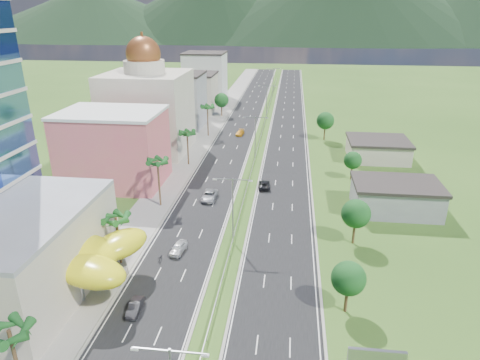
% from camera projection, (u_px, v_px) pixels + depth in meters
% --- Properties ---
extents(ground, '(500.00, 500.00, 0.00)m').
position_uv_depth(ground, '(223.00, 278.00, 59.17)').
color(ground, '#2D5119').
rests_on(ground, ground).
extents(road_left, '(11.00, 260.00, 0.04)m').
position_uv_depth(road_left, '(243.00, 120.00, 142.92)').
color(road_left, black).
rests_on(road_left, ground).
extents(road_right, '(11.00, 260.00, 0.04)m').
position_uv_depth(road_right, '(288.00, 122.00, 141.25)').
color(road_right, black).
rests_on(road_right, ground).
extents(sidewalk_left, '(7.00, 260.00, 0.12)m').
position_uv_depth(sidewalk_left, '(215.00, 119.00, 143.95)').
color(sidewalk_left, gray).
rests_on(sidewalk_left, ground).
extents(median_guardrail, '(0.10, 216.06, 0.76)m').
position_uv_depth(median_guardrail, '(261.00, 134.00, 125.27)').
color(median_guardrail, gray).
rests_on(median_guardrail, ground).
extents(streetlight_median_b, '(6.04, 0.25, 11.00)m').
position_uv_depth(streetlight_median_b, '(233.00, 204.00, 65.87)').
color(streetlight_median_b, gray).
rests_on(streetlight_median_b, ground).
extents(streetlight_median_c, '(6.04, 0.25, 11.00)m').
position_uv_depth(streetlight_median_c, '(255.00, 134.00, 102.72)').
color(streetlight_median_c, gray).
rests_on(streetlight_median_c, ground).
extents(streetlight_median_d, '(6.04, 0.25, 11.00)m').
position_uv_depth(streetlight_median_d, '(267.00, 98.00, 144.18)').
color(streetlight_median_d, gray).
rests_on(streetlight_median_d, ground).
extents(streetlight_median_e, '(6.04, 0.25, 11.00)m').
position_uv_depth(streetlight_median_e, '(273.00, 78.00, 185.64)').
color(streetlight_median_e, gray).
rests_on(streetlight_median_e, ground).
extents(lime_canopy, '(18.00, 15.00, 7.40)m').
position_uv_depth(lime_canopy, '(67.00, 253.00, 55.84)').
color(lime_canopy, yellow).
rests_on(lime_canopy, ground).
extents(pink_shophouse, '(20.00, 15.00, 15.00)m').
position_uv_depth(pink_shophouse, '(114.00, 149.00, 88.97)').
color(pink_shophouse, '#D7586A').
rests_on(pink_shophouse, ground).
extents(domed_building, '(20.00, 20.00, 28.70)m').
position_uv_depth(domed_building, '(148.00, 107.00, 108.72)').
color(domed_building, '#C0B59F').
rests_on(domed_building, ground).
extents(midrise_grey, '(16.00, 15.00, 16.00)m').
position_uv_depth(midrise_grey, '(177.00, 101.00, 132.89)').
color(midrise_grey, gray).
rests_on(midrise_grey, ground).
extents(midrise_beige, '(16.00, 15.00, 13.00)m').
position_uv_depth(midrise_beige, '(193.00, 93.00, 153.72)').
color(midrise_beige, '#BDAF9B').
rests_on(midrise_beige, ground).
extents(midrise_white, '(16.00, 15.00, 18.00)m').
position_uv_depth(midrise_white, '(205.00, 77.00, 173.98)').
color(midrise_white, silver).
rests_on(midrise_white, ground).
extents(shed_near, '(15.00, 10.00, 5.00)m').
position_uv_depth(shed_near, '(395.00, 198.00, 78.17)').
color(shed_near, gray).
rests_on(shed_near, ground).
extents(shed_far, '(14.00, 12.00, 4.40)m').
position_uv_depth(shed_far, '(377.00, 150.00, 105.70)').
color(shed_far, '#BDAF9B').
rests_on(shed_far, ground).
extents(palm_tree_a, '(3.60, 3.60, 9.10)m').
position_uv_depth(palm_tree_a, '(9.00, 335.00, 37.63)').
color(palm_tree_a, '#47301C').
rests_on(palm_tree_a, ground).
extents(palm_tree_b, '(3.60, 3.60, 8.10)m').
position_uv_depth(palm_tree_b, '(116.00, 220.00, 60.10)').
color(palm_tree_b, '#47301C').
rests_on(palm_tree_b, ground).
extents(palm_tree_c, '(3.60, 3.60, 9.60)m').
position_uv_depth(palm_tree_c, '(158.00, 163.00, 77.99)').
color(palm_tree_c, '#47301C').
rests_on(palm_tree_c, ground).
extents(palm_tree_d, '(3.60, 3.60, 8.60)m').
position_uv_depth(palm_tree_d, '(187.00, 134.00, 99.54)').
color(palm_tree_d, '#47301C').
rests_on(palm_tree_d, ground).
extents(palm_tree_e, '(3.60, 3.60, 9.40)m').
position_uv_depth(palm_tree_e, '(207.00, 108.00, 122.29)').
color(palm_tree_e, '#47301C').
rests_on(palm_tree_e, ground).
extents(leafy_tree_lfar, '(4.90, 4.90, 8.05)m').
position_uv_depth(leafy_tree_lfar, '(221.00, 100.00, 146.34)').
color(leafy_tree_lfar, '#47301C').
rests_on(leafy_tree_lfar, ground).
extents(leafy_tree_ra, '(4.20, 4.20, 6.90)m').
position_uv_depth(leafy_tree_ra, '(349.00, 278.00, 51.01)').
color(leafy_tree_ra, '#47301C').
rests_on(leafy_tree_ra, ground).
extents(leafy_tree_rb, '(4.55, 4.55, 7.47)m').
position_uv_depth(leafy_tree_rb, '(356.00, 214.00, 66.19)').
color(leafy_tree_rb, '#47301C').
rests_on(leafy_tree_rb, ground).
extents(leafy_tree_rc, '(3.85, 3.85, 6.33)m').
position_uv_depth(leafy_tree_rc, '(353.00, 160.00, 91.96)').
color(leafy_tree_rc, '#47301C').
rests_on(leafy_tree_rc, ground).
extents(leafy_tree_rd, '(4.90, 4.90, 8.05)m').
position_uv_depth(leafy_tree_rd, '(325.00, 121.00, 119.59)').
color(leafy_tree_rd, '#47301C').
rests_on(leafy_tree_rd, ground).
extents(mountain_ridge, '(860.00, 140.00, 90.00)m').
position_uv_depth(mountain_ridge, '(341.00, 43.00, 467.11)').
color(mountain_ridge, black).
rests_on(mountain_ridge, ground).
extents(car_white_near_left, '(2.31, 4.48, 1.46)m').
position_uv_depth(car_white_near_left, '(178.00, 248.00, 65.23)').
color(car_white_near_left, silver).
rests_on(car_white_near_left, road_left).
extents(car_dark_left, '(1.60, 4.06, 1.32)m').
position_uv_depth(car_dark_left, '(135.00, 307.00, 52.41)').
color(car_dark_left, black).
rests_on(car_dark_left, road_left).
extents(car_silver_mid_left, '(2.74, 5.74, 1.58)m').
position_uv_depth(car_silver_mid_left, '(209.00, 196.00, 83.36)').
color(car_silver_mid_left, '#96989D').
rests_on(car_silver_mid_left, road_left).
extents(car_yellow_far_left, '(2.42, 4.85, 1.35)m').
position_uv_depth(car_yellow_far_left, '(240.00, 133.00, 125.92)').
color(car_yellow_far_left, orange).
rests_on(car_yellow_far_left, road_left).
extents(car_dark_far_right, '(2.65, 5.14, 1.38)m').
position_uv_depth(car_dark_far_right, '(264.00, 185.00, 88.85)').
color(car_dark_far_right, black).
rests_on(car_dark_far_right, road_right).
extents(motorcycle, '(0.59, 1.72, 1.08)m').
position_uv_depth(motorcycle, '(160.00, 257.00, 63.09)').
color(motorcycle, black).
rests_on(motorcycle, road_left).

